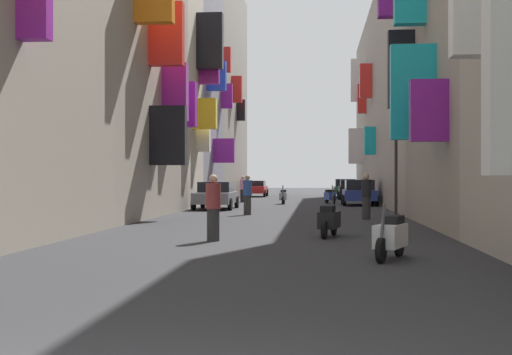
{
  "coord_description": "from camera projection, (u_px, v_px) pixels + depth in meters",
  "views": [
    {
      "loc": [
        1.44,
        -4.19,
        1.62
      ],
      "look_at": [
        -1.03,
        23.98,
        1.6
      ],
      "focal_mm": 49.16,
      "sensor_mm": 36.0,
      "label": 1
    }
  ],
  "objects": [
    {
      "name": "parked_car_blue",
      "position": [
        359.0,
        192.0,
        40.15
      ],
      "size": [
        1.96,
        4.2,
        1.46
      ],
      "color": "navy",
      "rests_on": "ground"
    },
    {
      "name": "parked_car_grey",
      "position": [
        216.0,
        195.0,
        35.41
      ],
      "size": [
        1.98,
        4.23,
        1.37
      ],
      "color": "slate",
      "rests_on": "ground"
    },
    {
      "name": "traffic_light_near_corner",
      "position": [
        396.0,
        141.0,
        27.93
      ],
      "size": [
        0.26,
        0.34,
        4.55
      ],
      "color": "#2D2D2D",
      "rests_on": "ground"
    },
    {
      "name": "building_left_mid_c",
      "position": [
        168.0,
        56.0,
        44.38
      ],
      "size": [
        7.32,
        8.84,
        18.56
      ],
      "color": "gray",
      "rests_on": "ground"
    },
    {
      "name": "scooter_silver",
      "position": [
        283.0,
        196.0,
        42.01
      ],
      "size": [
        0.45,
        1.79,
        1.13
      ],
      "color": "#ADADB2",
      "rests_on": "ground"
    },
    {
      "name": "building_left_mid_a",
      "position": [
        88.0,
        59.0,
        28.83
      ],
      "size": [
        7.39,
        12.67,
        13.0
      ],
      "color": "#9E9384",
      "rests_on": "ground"
    },
    {
      "name": "parked_car_green",
      "position": [
        345.0,
        188.0,
        56.01
      ],
      "size": [
        1.93,
        4.08,
        1.46
      ],
      "color": "#236638",
      "rests_on": "ground"
    },
    {
      "name": "building_left_mid_b",
      "position": [
        142.0,
        30.0,
        37.57
      ],
      "size": [
        7.4,
        4.84,
        19.08
      ],
      "color": "#BCB29E",
      "rests_on": "ground"
    },
    {
      "name": "scooter_white",
      "position": [
        391.0,
        236.0,
        13.73
      ],
      "size": [
        0.8,
        1.74,
        1.13
      ],
      "color": "silver",
      "rests_on": "ground"
    },
    {
      "name": "pedestrian_crossing",
      "position": [
        247.0,
        195.0,
        29.9
      ],
      "size": [
        0.51,
        0.51,
        1.71
      ],
      "color": "#373737",
      "rests_on": "ground"
    },
    {
      "name": "ground_plane",
      "position": [
        288.0,
        210.0,
        34.19
      ],
      "size": [
        140.0,
        140.0,
        0.0
      ],
      "primitive_type": "plane",
      "color": "#2D2D30"
    },
    {
      "name": "parked_car_black",
      "position": [
        351.0,
        189.0,
        50.78
      ],
      "size": [
        1.92,
        4.38,
        1.41
      ],
      "color": "black",
      "rests_on": "ground"
    },
    {
      "name": "pedestrian_near_left",
      "position": [
        213.0,
        208.0,
        17.69
      ],
      "size": [
        0.46,
        0.46,
        1.68
      ],
      "color": "#2F2F2F",
      "rests_on": "ground"
    },
    {
      "name": "scooter_black",
      "position": [
        329.0,
        220.0,
        18.87
      ],
      "size": [
        0.66,
        1.87,
        1.13
      ],
      "color": "black",
      "rests_on": "ground"
    },
    {
      "name": "scooter_blue",
      "position": [
        330.0,
        196.0,
        42.39
      ],
      "size": [
        0.73,
        1.74,
        1.13
      ],
      "color": "#2D4CAD",
      "rests_on": "ground"
    },
    {
      "name": "building_left_far",
      "position": [
        201.0,
        90.0,
        56.78
      ],
      "size": [
        6.77,
        16.04,
        17.33
      ],
      "color": "gray",
      "rests_on": "ground"
    },
    {
      "name": "parked_car_red",
      "position": [
        255.0,
        188.0,
        57.76
      ],
      "size": [
        2.0,
        4.29,
        1.31
      ],
      "color": "#B21E1E",
      "rests_on": "ground"
    },
    {
      "name": "pedestrian_near_right",
      "position": [
        366.0,
        196.0,
        26.72
      ],
      "size": [
        0.48,
        0.48,
        1.76
      ],
      "color": "#303030",
      "rests_on": "ground"
    },
    {
      "name": "pedestrian_mid_street",
      "position": [
        243.0,
        189.0,
        44.89
      ],
      "size": [
        0.48,
        0.48,
        1.68
      ],
      "color": "#262626",
      "rests_on": "ground"
    },
    {
      "name": "building_right_mid_b",
      "position": [
        418.0,
        102.0,
        45.59
      ],
      "size": [
        7.15,
        35.73,
        13.04
      ],
      "color": "#9E9384",
      "rests_on": "ground"
    }
  ]
}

